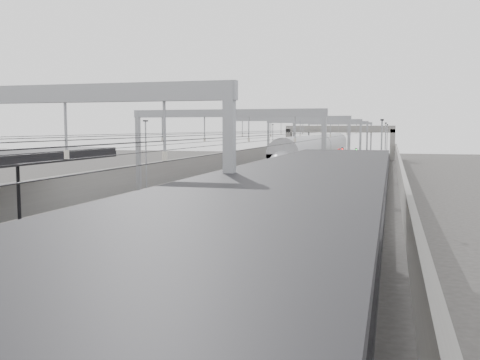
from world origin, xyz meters
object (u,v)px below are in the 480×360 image
Objects in this scene: train at (317,162)px; bench at (277,326)px; overbridge at (339,133)px; signal_green at (293,152)px.

train is 53.52m from bench.
overbridge is at bearing 91.89° from train.
overbridge is 45.58m from train.
overbridge is at bearing 94.47° from bench.
overbridge is 6.33× the size of signal_green.
bench is at bearing -83.33° from train.
bench is 0.50× the size of signal_green.
overbridge reaches higher than signal_green.
overbridge is 12.60× the size of bench.
train is at bearing -72.38° from signal_green.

